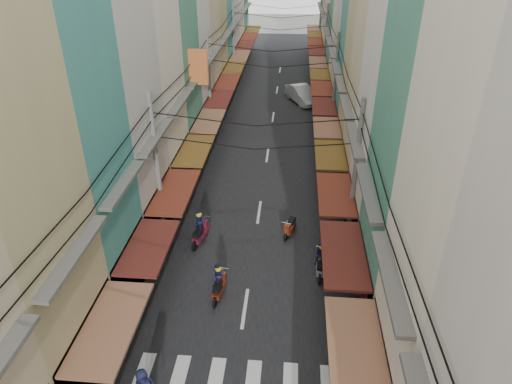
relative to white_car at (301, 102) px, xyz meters
The scene contains 14 objects.
ground 26.45m from the white_car, 95.54° to the right, with size 160.00×160.00×0.00m, color slate.
road 6.82m from the white_car, 111.99° to the right, with size 10.00×80.00×0.02m, color black.
sidewalk_left 11.04m from the white_car, 145.07° to the right, with size 3.00×80.00×0.06m, color slate.
sidewalk_right 7.45m from the white_car, 58.03° to the right, with size 3.00×80.00×0.06m, color slate.
building_row_left 17.34m from the white_car, 137.01° to the right, with size 7.80×67.67×23.70m.
building_row_right 14.66m from the white_car, 61.50° to the right, with size 7.80×68.98×22.59m.
utility_poles 13.34m from the white_car, 102.72° to the right, with size 10.20×66.13×8.20m.
white_car is the anchor object (origin of this frame).
bicycle 27.51m from the white_car, 79.64° to the right, with size 0.58×1.54×1.06m, color black.
moving_scooters 25.19m from the white_car, 96.19° to the right, with size 6.85×7.12×2.00m.
parked_scooters 30.67m from the white_car, 87.09° to the right, with size 13.35×11.37×1.01m.
pedestrians 22.64m from the white_car, 106.93° to the right, with size 12.76×26.09×2.24m.
market_umbrella 29.11m from the white_car, 83.91° to the right, with size 2.42×2.42×2.55m.
traffic_sign 26.15m from the white_car, 84.84° to the right, with size 0.10×0.57×2.58m.
Camera 1 is at (1.76, -16.91, 14.65)m, focal length 32.00 mm.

